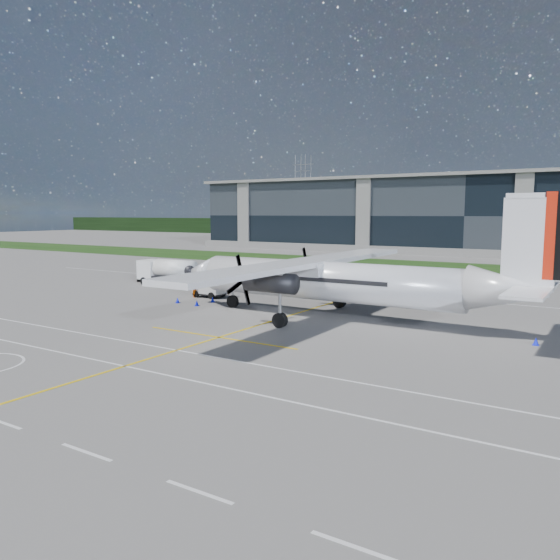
% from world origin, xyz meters
% --- Properties ---
extents(ground, '(400.00, 400.00, 0.00)m').
position_xyz_m(ground, '(0.00, 40.00, 0.00)').
color(ground, '#625F5C').
rests_on(ground, ground).
extents(grass_strip, '(400.00, 18.00, 0.04)m').
position_xyz_m(grass_strip, '(0.00, 48.00, 0.02)').
color(grass_strip, '#163A0F').
rests_on(grass_strip, ground).
extents(terminal_building, '(120.00, 20.00, 15.00)m').
position_xyz_m(terminal_building, '(0.00, 80.00, 7.50)').
color(terminal_building, black).
rests_on(terminal_building, ground).
extents(tree_line, '(400.00, 6.00, 6.00)m').
position_xyz_m(tree_line, '(0.00, 140.00, 3.00)').
color(tree_line, black).
rests_on(tree_line, ground).
extents(pylon_west, '(9.00, 4.60, 30.00)m').
position_xyz_m(pylon_west, '(-80.00, 150.00, 15.00)').
color(pylon_west, gray).
rests_on(pylon_west, ground).
extents(yellow_taxiway_centerline, '(0.20, 70.00, 0.01)m').
position_xyz_m(yellow_taxiway_centerline, '(3.00, 10.00, 0.01)').
color(yellow_taxiway_centerline, yellow).
rests_on(yellow_taxiway_centerline, ground).
extents(white_lane_line, '(90.00, 0.15, 0.01)m').
position_xyz_m(white_lane_line, '(0.00, -14.00, 0.01)').
color(white_lane_line, white).
rests_on(white_lane_line, ground).
extents(turboprop_aircraft, '(30.16, 31.28, 9.38)m').
position_xyz_m(turboprop_aircraft, '(6.98, 3.52, 4.69)').
color(turboprop_aircraft, white).
rests_on(turboprop_aircraft, ground).
extents(fuel_tanker_truck, '(7.90, 2.57, 2.96)m').
position_xyz_m(fuel_tanker_truck, '(-18.46, 11.18, 1.48)').
color(fuel_tanker_truck, white).
rests_on(fuel_tanker_truck, ground).
extents(baggage_tug, '(3.18, 1.91, 1.91)m').
position_xyz_m(baggage_tug, '(-8.59, 7.10, 0.95)').
color(baggage_tug, white).
rests_on(baggage_tug, ground).
extents(ground_crew_person, '(0.74, 0.95, 2.12)m').
position_xyz_m(ground_crew_person, '(-9.65, 6.23, 1.06)').
color(ground_crew_person, '#F25907').
rests_on(ground_crew_person, ground).
extents(safety_cone_tail, '(0.36, 0.36, 0.50)m').
position_xyz_m(safety_cone_tail, '(20.87, 2.74, 0.25)').
color(safety_cone_tail, '#0D18E5').
rests_on(safety_cone_tail, ground).
extents(safety_cone_nose_port, '(0.36, 0.36, 0.50)m').
position_xyz_m(safety_cone_nose_port, '(-6.26, 2.55, 0.25)').
color(safety_cone_nose_port, '#0D18E5').
rests_on(safety_cone_nose_port, ground).
extents(safety_cone_stbdwing, '(0.36, 0.36, 0.50)m').
position_xyz_m(safety_cone_stbdwing, '(4.78, 19.86, 0.25)').
color(safety_cone_stbdwing, '#0D18E5').
rests_on(safety_cone_stbdwing, ground).
extents(safety_cone_fwd, '(0.36, 0.36, 0.50)m').
position_xyz_m(safety_cone_fwd, '(-8.78, 2.84, 0.25)').
color(safety_cone_fwd, '#0D18E5').
rests_on(safety_cone_fwd, ground).
extents(safety_cone_nose_stbd, '(0.36, 0.36, 0.50)m').
position_xyz_m(safety_cone_nose_stbd, '(-6.37, 4.86, 0.25)').
color(safety_cone_nose_stbd, '#0D18E5').
rests_on(safety_cone_nose_stbd, ground).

